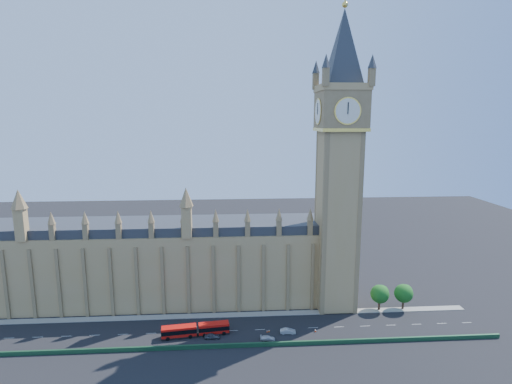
{
  "coord_description": "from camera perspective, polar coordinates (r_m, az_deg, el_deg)",
  "views": [
    {
      "loc": [
        3.65,
        -109.12,
        61.41
      ],
      "look_at": [
        11.5,
        10.0,
        39.84
      ],
      "focal_mm": 28.0,
      "sensor_mm": 36.0,
      "label": 1
    }
  ],
  "objects": [
    {
      "name": "car_silver",
      "position": [
        123.53,
        4.58,
        -19.2
      ],
      "size": [
        4.65,
        2.0,
        1.49
      ],
      "primitive_type": "imported",
      "rotation": [
        0.0,
        0.0,
        1.48
      ],
      "color": "#A5A8AD",
      "rests_on": "ground"
    },
    {
      "name": "elizabeth_tower",
      "position": [
        128.0,
        11.89,
        6.96
      ],
      "size": [
        20.59,
        20.59,
        105.0
      ],
      "color": "tan",
      "rests_on": "ground"
    },
    {
      "name": "bridge_parapet",
      "position": [
        117.19,
        -5.36,
        -21.06
      ],
      "size": [
        160.0,
        0.6,
        1.2
      ],
      "primitive_type": "cube",
      "color": "#1E4C2D",
      "rests_on": "ground"
    },
    {
      "name": "ground",
      "position": [
        125.26,
        -5.24,
        -19.16
      ],
      "size": [
        400.0,
        400.0,
        0.0
      ],
      "primitive_type": "plane",
      "color": "black",
      "rests_on": "ground"
    },
    {
      "name": "car_grey",
      "position": [
        121.51,
        -6.3,
        -19.78
      ],
      "size": [
        4.31,
        1.85,
        1.45
      ],
      "primitive_type": "imported",
      "rotation": [
        0.0,
        0.0,
        1.54
      ],
      "color": "#45484E",
      "rests_on": "ground"
    },
    {
      "name": "cone_d",
      "position": [
        124.27,
        1.87,
        -19.2
      ],
      "size": [
        0.57,
        0.57,
        0.7
      ],
      "rotation": [
        0.0,
        0.0,
        0.36
      ],
      "color": "black",
      "rests_on": "ground"
    },
    {
      "name": "cone_b",
      "position": [
        124.05,
        1.6,
        -19.26
      ],
      "size": [
        0.49,
        0.49,
        0.66
      ],
      "rotation": [
        0.0,
        0.0,
        -0.2
      ],
      "color": "black",
      "rests_on": "ground"
    },
    {
      "name": "kerb_north",
      "position": [
        133.58,
        -5.14,
        -17.13
      ],
      "size": [
        160.0,
        3.0,
        0.16
      ],
      "primitive_type": "cube",
      "color": "gray",
      "rests_on": "ground"
    },
    {
      "name": "tree_east_far",
      "position": [
        143.24,
        20.41,
        -13.35
      ],
      "size": [
        6.0,
        6.0,
        8.5
      ],
      "color": "#382619",
      "rests_on": "ground"
    },
    {
      "name": "cone_a",
      "position": [
        124.9,
        5.53,
        -19.07
      ],
      "size": [
        0.5,
        0.5,
        0.74
      ],
      "rotation": [
        0.0,
        0.0,
        0.07
      ],
      "color": "black",
      "rests_on": "ground"
    },
    {
      "name": "car_white",
      "position": [
        120.3,
        1.69,
        -20.13
      ],
      "size": [
        4.32,
        2.17,
        1.21
      ],
      "primitive_type": "imported",
      "rotation": [
        0.0,
        0.0,
        1.45
      ],
      "color": "silver",
      "rests_on": "ground"
    },
    {
      "name": "cone_c",
      "position": [
        125.44,
        8.49,
        -18.99
      ],
      "size": [
        0.53,
        0.53,
        0.78
      ],
      "rotation": [
        0.0,
        0.0,
        -0.09
      ],
      "color": "black",
      "rests_on": "ground"
    },
    {
      "name": "palace_westminster",
      "position": [
        142.38,
        -15.37,
        -9.65
      ],
      "size": [
        120.0,
        20.0,
        28.0
      ],
      "color": "tan",
      "rests_on": "ground"
    },
    {
      "name": "red_bus",
      "position": [
        123.02,
        -8.63,
        -18.9
      ],
      "size": [
        19.5,
        5.13,
        3.28
      ],
      "rotation": [
        0.0,
        0.0,
        0.12
      ],
      "color": "red",
      "rests_on": "ground"
    },
    {
      "name": "tree_east_near",
      "position": [
        140.28,
        17.34,
        -13.67
      ],
      "size": [
        6.0,
        6.0,
        8.5
      ],
      "color": "#382619",
      "rests_on": "ground"
    }
  ]
}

